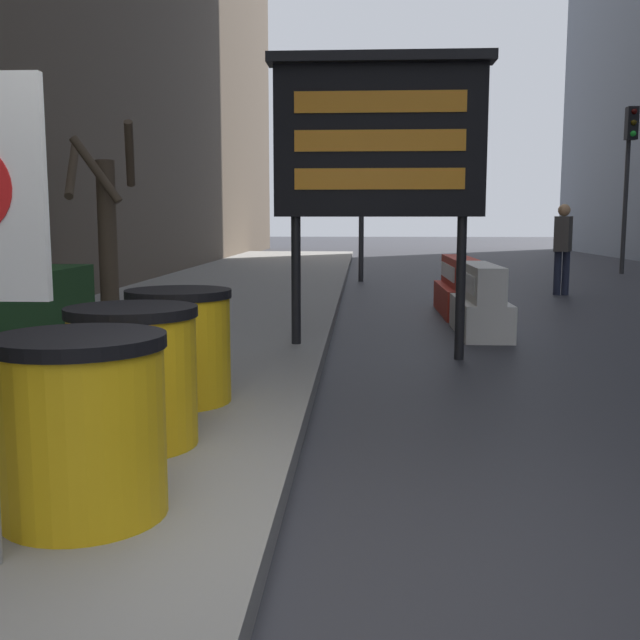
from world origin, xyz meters
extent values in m
plane|color=#2D2D33|center=(0.00, 0.00, 0.00)|extent=(120.00, 120.00, 0.00)
cylinder|color=#4C3D2D|center=(-3.42, 8.26, 1.24)|extent=(0.28, 0.28, 2.18)
cylinder|color=#4C3D2D|center=(-3.44, 7.93, 2.17)|extent=(0.75, 0.17, 0.98)
cylinder|color=#4C3D2D|center=(-3.86, 8.12, 2.17)|extent=(0.36, 0.97, 0.90)
cylinder|color=#4C3D2D|center=(-3.08, 8.38, 2.42)|extent=(0.34, 0.78, 0.96)
cylinder|color=yellow|center=(-0.85, 0.38, 0.53)|extent=(0.73, 0.73, 0.76)
cylinder|color=black|center=(-0.85, 0.38, 0.94)|extent=(0.76, 0.76, 0.06)
cylinder|color=yellow|center=(-0.94, 1.42, 0.53)|extent=(0.73, 0.73, 0.76)
cylinder|color=black|center=(-0.94, 1.42, 0.94)|extent=(0.76, 0.76, 0.06)
cylinder|color=yellow|center=(-0.93, 2.47, 0.53)|extent=(0.73, 0.73, 0.76)
cylinder|color=black|center=(-0.93, 2.47, 0.94)|extent=(0.76, 0.76, 0.06)
cylinder|color=black|center=(-0.31, 5.05, 0.75)|extent=(0.10, 0.10, 1.49)
cylinder|color=black|center=(1.41, 5.05, 0.75)|extent=(0.10, 0.10, 1.49)
cube|color=black|center=(0.55, 5.05, 2.25)|extent=(2.15, 0.24, 1.52)
cube|color=black|center=(0.55, 4.98, 3.06)|extent=(2.27, 0.34, 0.10)
cube|color=orange|center=(0.55, 4.92, 2.63)|extent=(1.72, 0.02, 0.21)
cube|color=orange|center=(0.55, 4.92, 2.25)|extent=(1.72, 0.02, 0.21)
cube|color=orange|center=(0.55, 4.92, 1.87)|extent=(1.72, 0.02, 0.21)
cube|color=silver|center=(1.90, 6.80, 0.22)|extent=(0.59, 1.69, 0.45)
cube|color=silver|center=(1.90, 6.80, 0.67)|extent=(0.35, 1.69, 0.45)
cube|color=white|center=(1.71, 6.80, 0.67)|extent=(0.02, 1.35, 0.22)
cube|color=red|center=(1.90, 8.89, 0.22)|extent=(0.60, 2.08, 0.44)
cube|color=red|center=(1.90, 8.89, 0.66)|extent=(0.36, 2.08, 0.44)
cube|color=white|center=(1.70, 8.89, 0.66)|extent=(0.02, 1.66, 0.22)
cube|color=black|center=(2.45, 12.15, 0.02)|extent=(0.38, 0.38, 0.04)
cone|color=orange|center=(2.45, 12.15, 0.36)|extent=(0.30, 0.30, 0.64)
cylinder|color=white|center=(2.45, 12.15, 0.39)|extent=(0.17, 0.17, 0.09)
cylinder|color=#2D2D30|center=(0.35, 14.93, 1.88)|extent=(0.12, 0.12, 3.75)
cube|color=black|center=(0.35, 14.77, 3.33)|extent=(0.28, 0.28, 0.84)
sphere|color=#360605|center=(0.35, 14.62, 3.61)|extent=(0.15, 0.15, 0.15)
sphere|color=gold|center=(0.35, 14.62, 3.33)|extent=(0.15, 0.15, 0.15)
sphere|color=black|center=(0.35, 14.62, 3.05)|extent=(0.15, 0.15, 0.15)
cylinder|color=#2D2D30|center=(7.39, 17.87, 2.18)|extent=(0.12, 0.12, 4.37)
cube|color=black|center=(7.39, 17.71, 3.95)|extent=(0.28, 0.28, 0.84)
sphere|color=#360605|center=(7.39, 17.56, 4.23)|extent=(0.15, 0.15, 0.15)
sphere|color=#392C06|center=(7.39, 17.56, 3.95)|extent=(0.15, 0.15, 0.15)
sphere|color=green|center=(7.39, 17.56, 3.67)|extent=(0.15, 0.15, 0.15)
cylinder|color=#23283D|center=(4.17, 11.96, 0.42)|extent=(0.14, 0.14, 0.85)
cylinder|color=#23283D|center=(4.33, 11.96, 0.42)|extent=(0.14, 0.14, 0.85)
cube|color=#47423D|center=(4.25, 11.96, 1.18)|extent=(0.44, 0.53, 0.67)
sphere|color=tan|center=(4.25, 11.96, 1.63)|extent=(0.23, 0.23, 0.23)
camera|label=1|loc=(0.38, -2.77, 1.47)|focal=42.00mm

